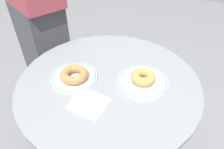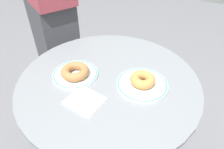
# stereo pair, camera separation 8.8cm
# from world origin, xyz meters

# --- Properties ---
(cafe_table) EXTENTS (0.80, 0.80, 0.75)m
(cafe_table) POSITION_xyz_m (0.00, 0.00, 0.54)
(cafe_table) COLOR slate
(cafe_table) RESTS_ON ground
(plate_left) EXTENTS (0.20, 0.20, 0.01)m
(plate_left) POSITION_xyz_m (-0.14, -0.05, 0.75)
(plate_left) COLOR white
(plate_left) RESTS_ON cafe_table
(plate_right) EXTENTS (0.22, 0.22, 0.01)m
(plate_right) POSITION_xyz_m (0.14, 0.03, 0.75)
(plate_right) COLOR white
(plate_right) RESTS_ON cafe_table
(donut_cinnamon) EXTENTS (0.17, 0.17, 0.04)m
(donut_cinnamon) POSITION_xyz_m (-0.14, -0.06, 0.78)
(donut_cinnamon) COLOR #A36B3D
(donut_cinnamon) RESTS_ON plate_left
(donut_old_fashioned) EXTENTS (0.12, 0.12, 0.04)m
(donut_old_fashioned) POSITION_xyz_m (0.14, 0.03, 0.78)
(donut_old_fashioned) COLOR #BC7F42
(donut_old_fashioned) RESTS_ON plate_right
(paper_napkin) EXTENTS (0.15, 0.13, 0.01)m
(paper_napkin) POSITION_xyz_m (-0.02, -0.16, 0.75)
(paper_napkin) COLOR white
(paper_napkin) RESTS_ON cafe_table
(person_figure) EXTENTS (0.44, 0.37, 1.66)m
(person_figure) POSITION_xyz_m (-0.59, 0.30, 0.82)
(person_figure) COLOR #3D3D42
(person_figure) RESTS_ON ground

